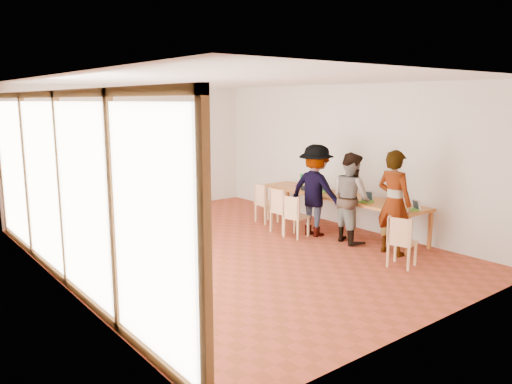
# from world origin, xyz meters

# --- Properties ---
(ground) EXTENTS (8.00, 8.00, 0.00)m
(ground) POSITION_xyz_m (0.00, 0.00, 0.00)
(ground) COLOR #A43D27
(ground) RESTS_ON ground
(wall_back) EXTENTS (6.00, 0.10, 3.00)m
(wall_back) POSITION_xyz_m (0.00, 4.00, 1.50)
(wall_back) COLOR beige
(wall_back) RESTS_ON ground
(wall_front) EXTENTS (6.00, 0.10, 3.00)m
(wall_front) POSITION_xyz_m (0.00, -4.00, 1.50)
(wall_front) COLOR beige
(wall_front) RESTS_ON ground
(wall_right) EXTENTS (0.10, 8.00, 3.00)m
(wall_right) POSITION_xyz_m (3.00, 0.00, 1.50)
(wall_right) COLOR beige
(wall_right) RESTS_ON ground
(window_wall) EXTENTS (0.10, 8.00, 3.00)m
(window_wall) POSITION_xyz_m (-2.96, 0.00, 1.50)
(window_wall) COLOR white
(window_wall) RESTS_ON ground
(ceiling) EXTENTS (6.00, 8.00, 0.04)m
(ceiling) POSITION_xyz_m (0.00, 0.00, 3.02)
(ceiling) COLOR white
(ceiling) RESTS_ON wall_back
(communal_table) EXTENTS (0.80, 4.00, 0.75)m
(communal_table) POSITION_xyz_m (2.50, -0.25, 0.70)
(communal_table) COLOR #B96229
(communal_table) RESTS_ON ground
(side_table) EXTENTS (0.90, 0.90, 0.75)m
(side_table) POSITION_xyz_m (-1.09, 3.20, 0.67)
(side_table) COLOR #B96229
(side_table) RESTS_ON ground
(chair_near) EXTENTS (0.49, 0.49, 0.45)m
(chair_near) POSITION_xyz_m (1.53, -2.50, 0.52)
(chair_near) COLOR tan
(chair_near) RESTS_ON ground
(chair_mid) EXTENTS (0.46, 0.46, 0.45)m
(chair_mid) POSITION_xyz_m (1.39, -0.12, 0.52)
(chair_mid) COLOR tan
(chair_mid) RESTS_ON ground
(chair_far) EXTENTS (0.44, 0.44, 0.49)m
(chair_far) POSITION_xyz_m (1.42, 0.31, 0.57)
(chair_far) COLOR tan
(chair_far) RESTS_ON ground
(chair_empty) EXTENTS (0.42, 0.42, 0.47)m
(chair_empty) POSITION_xyz_m (1.71, 1.20, 0.54)
(chair_empty) COLOR tan
(chair_empty) RESTS_ON ground
(chair_spare) EXTENTS (0.61, 0.61, 0.50)m
(chair_spare) POSITION_xyz_m (-1.59, 1.52, 0.57)
(chair_spare) COLOR tan
(chair_spare) RESTS_ON ground
(person_near) EXTENTS (0.45, 0.67, 1.84)m
(person_near) POSITION_xyz_m (2.06, -1.95, 0.92)
(person_near) COLOR gray
(person_near) RESTS_ON ground
(person_mid) EXTENTS (0.84, 0.97, 1.71)m
(person_mid) POSITION_xyz_m (2.06, -0.98, 0.86)
(person_mid) COLOR gray
(person_mid) RESTS_ON ground
(person_far) EXTENTS (0.86, 1.27, 1.82)m
(person_far) POSITION_xyz_m (1.87, -0.23, 0.91)
(person_far) COLOR gray
(person_far) RESTS_ON ground
(laptop_near) EXTENTS (0.26, 0.28, 0.19)m
(laptop_near) POSITION_xyz_m (2.49, -2.07, 0.80)
(laptop_near) COLOR #58B031
(laptop_near) RESTS_ON communal_table
(laptop_mid) EXTENTS (0.30, 0.32, 0.22)m
(laptop_mid) POSITION_xyz_m (2.41, -1.07, 0.81)
(laptop_mid) COLOR #58B031
(laptop_mid) RESTS_ON communal_table
(laptop_far) EXTENTS (0.21, 0.25, 0.20)m
(laptop_far) POSITION_xyz_m (2.52, 0.18, 0.81)
(laptop_far) COLOR #58B031
(laptop_far) RESTS_ON communal_table
(yellow_mug) EXTENTS (0.14, 0.14, 0.10)m
(yellow_mug) POSITION_xyz_m (2.61, -0.96, 0.80)
(yellow_mug) COLOR orange
(yellow_mug) RESTS_ON communal_table
(green_bottle) EXTENTS (0.07, 0.07, 0.28)m
(green_bottle) POSITION_xyz_m (2.67, 1.02, 0.89)
(green_bottle) COLOR #147F22
(green_bottle) RESTS_ON communal_table
(clear_glass) EXTENTS (0.07, 0.07, 0.09)m
(clear_glass) POSITION_xyz_m (2.29, 0.71, 0.80)
(clear_glass) COLOR silver
(clear_glass) RESTS_ON communal_table
(condiment_cup) EXTENTS (0.08, 0.08, 0.06)m
(condiment_cup) POSITION_xyz_m (2.40, -0.80, 0.78)
(condiment_cup) COLOR white
(condiment_cup) RESTS_ON communal_table
(pink_phone) EXTENTS (0.05, 0.10, 0.01)m
(pink_phone) POSITION_xyz_m (2.62, 1.18, 0.76)
(pink_phone) COLOR #E14474
(pink_phone) RESTS_ON communal_table
(black_pouch) EXTENTS (0.16, 0.26, 0.09)m
(black_pouch) POSITION_xyz_m (2.35, 0.50, 0.80)
(black_pouch) COLOR black
(black_pouch) RESTS_ON communal_table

